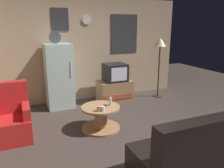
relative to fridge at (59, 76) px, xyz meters
name	(u,v)px	position (x,y,z in m)	size (l,w,h in m)	color
ground_plane	(128,138)	(0.78, -2.06, -0.75)	(12.00, 12.00, 0.00)	#3D332D
wall_with_art	(86,50)	(0.79, 0.39, 0.54)	(5.20, 0.12, 2.57)	tan
fridge	(59,76)	(0.00, 0.00, 0.00)	(0.60, 0.62, 1.77)	silver
tv_stand	(114,91)	(1.35, -0.15, -0.49)	(0.84, 0.53, 0.53)	#9E754C
crt_tv	(115,72)	(1.37, -0.15, 0.00)	(0.54, 0.51, 0.44)	black
standing_lamp	(160,47)	(2.60, -0.26, 0.60)	(0.32, 0.32, 1.59)	#332D28
coffee_table	(101,118)	(0.48, -1.52, -0.53)	(0.72, 0.72, 0.44)	#9E754C
wine_glass	(110,101)	(0.68, -1.51, -0.23)	(0.05, 0.05, 0.15)	silver
mug_ceramic_white	(103,109)	(0.44, -1.74, -0.26)	(0.08, 0.08, 0.09)	silver
mug_ceramic_tan	(99,109)	(0.37, -1.72, -0.26)	(0.08, 0.08, 0.09)	tan
remote_control	(103,106)	(0.52, -1.54, -0.30)	(0.15, 0.04, 0.02)	black
armchair	(9,120)	(-1.09, -1.25, -0.42)	(0.68, 0.68, 0.96)	red
couch	(201,154)	(1.19, -3.30, -0.44)	(1.70, 0.80, 0.92)	black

